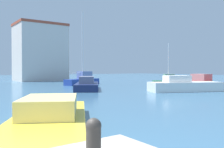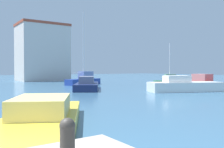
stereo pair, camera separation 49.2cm
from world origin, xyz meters
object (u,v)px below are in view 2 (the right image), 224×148
(sailboat_green_near_pier, at_px, (170,81))
(motorboat_navy_distant_north, at_px, (87,85))
(mooring_bollard, at_px, (67,137))
(motorboat_yellow_center_channel, at_px, (41,119))
(motorboat_white_mid_harbor, at_px, (184,86))
(motorboat_red_far_left, at_px, (202,83))
(sailboat_blue_distant_east, at_px, (84,80))

(sailboat_green_near_pier, distance_m, motorboat_navy_distant_north, 15.62)
(sailboat_green_near_pier, relative_size, motorboat_navy_distant_north, 0.86)
(mooring_bollard, xyz_separation_m, motorboat_yellow_center_channel, (1.42, 5.60, -0.80))
(mooring_bollard, distance_m, motorboat_white_mid_harbor, 23.20)
(motorboat_yellow_center_channel, bearing_deg, motorboat_red_far_left, 22.14)
(mooring_bollard, distance_m, motorboat_yellow_center_channel, 5.84)
(motorboat_red_far_left, bearing_deg, motorboat_white_mid_harbor, -160.83)
(mooring_bollard, height_order, motorboat_white_mid_harbor, motorboat_white_mid_harbor)
(mooring_bollard, distance_m, sailboat_blue_distant_east, 33.50)
(motorboat_yellow_center_channel, relative_size, motorboat_white_mid_harbor, 1.11)
(mooring_bollard, distance_m, motorboat_navy_distant_north, 24.03)
(motorboat_navy_distant_north, xyz_separation_m, motorboat_yellow_center_channel, (-10.40, -15.31, -0.10))
(sailboat_blue_distant_east, xyz_separation_m, motorboat_white_mid_harbor, (3.09, -16.27, -0.16))
(motorboat_navy_distant_north, relative_size, sailboat_blue_distant_east, 0.67)
(motorboat_navy_distant_north, relative_size, motorboat_yellow_center_channel, 0.85)
(sailboat_green_near_pier, relative_size, sailboat_blue_distant_east, 0.58)
(motorboat_navy_distant_north, height_order, motorboat_white_mid_harbor, motorboat_white_mid_harbor)
(sailboat_green_near_pier, bearing_deg, mooring_bollard, -140.52)
(sailboat_green_near_pier, xyz_separation_m, sailboat_blue_distant_east, (-11.36, 6.90, 0.19))
(motorboat_navy_distant_north, height_order, motorboat_yellow_center_channel, motorboat_navy_distant_north)
(mooring_bollard, xyz_separation_m, sailboat_blue_distant_east, (15.99, 29.44, -0.46))
(mooring_bollard, bearing_deg, sailboat_blue_distant_east, 61.48)
(motorboat_red_far_left, bearing_deg, sailboat_blue_distant_east, 123.90)
(motorboat_yellow_center_channel, distance_m, sailboat_blue_distant_east, 27.93)
(motorboat_yellow_center_channel, bearing_deg, mooring_bollard, -104.25)
(motorboat_white_mid_harbor, bearing_deg, motorboat_red_far_left, 19.17)
(mooring_bollard, relative_size, sailboat_green_near_pier, 0.11)
(motorboat_yellow_center_channel, relative_size, motorboat_red_far_left, 1.21)
(motorboat_white_mid_harbor, bearing_deg, motorboat_yellow_center_channel, -156.82)
(sailboat_green_near_pier, distance_m, sailboat_blue_distant_east, 13.30)
(motorboat_white_mid_harbor, bearing_deg, sailboat_blue_distant_east, 100.76)
(mooring_bollard, height_order, sailboat_blue_distant_east, sailboat_blue_distant_east)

